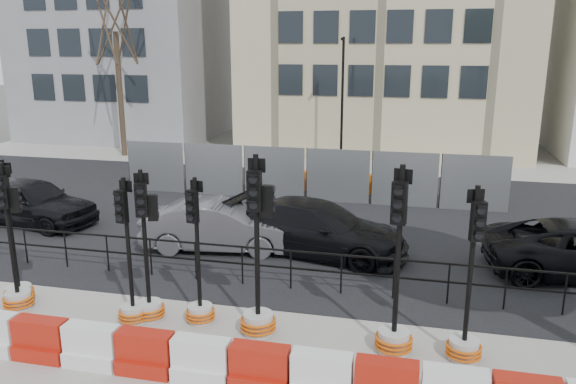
% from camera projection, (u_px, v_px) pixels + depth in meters
% --- Properties ---
extents(ground, '(120.00, 120.00, 0.00)m').
position_uv_depth(ground, '(227.00, 306.00, 12.52)').
color(ground, '#51514C').
rests_on(ground, ground).
extents(sidewalk_near, '(40.00, 6.00, 0.02)m').
position_uv_depth(sidewalk_near, '(170.00, 382.00, 9.69)').
color(sidewalk_near, gray).
rests_on(sidewalk_near, ground).
extents(road, '(40.00, 14.00, 0.03)m').
position_uv_depth(road, '(294.00, 216.00, 19.11)').
color(road, black).
rests_on(road, ground).
extents(sidewalk_far, '(40.00, 4.00, 0.02)m').
position_uv_depth(sidewalk_far, '(333.00, 163.00, 27.59)').
color(sidewalk_far, gray).
rests_on(sidewalk_far, ground).
extents(building_grey, '(11.00, 9.06, 14.00)m').
position_uv_depth(building_grey, '(125.00, 22.00, 34.50)').
color(building_grey, gray).
rests_on(building_grey, ground).
extents(kerb_railing, '(18.00, 0.04, 1.00)m').
position_uv_depth(kerb_railing, '(242.00, 258.00, 13.48)').
color(kerb_railing, black).
rests_on(kerb_railing, ground).
extents(heras_fencing, '(14.33, 1.72, 2.00)m').
position_uv_depth(heras_fencing, '(309.00, 178.00, 21.58)').
color(heras_fencing, gray).
rests_on(heras_fencing, ground).
extents(lamp_post_far, '(0.12, 0.56, 6.00)m').
position_uv_depth(lamp_post_far, '(342.00, 99.00, 25.71)').
color(lamp_post_far, black).
rests_on(lamp_post_far, ground).
extents(tree_bare_far, '(2.00, 2.00, 9.00)m').
position_uv_depth(tree_bare_far, '(115.00, 24.00, 27.83)').
color(tree_bare_far, '#473828').
rests_on(tree_bare_far, ground).
extents(barrier_row, '(14.65, 0.50, 0.80)m').
position_uv_depth(barrier_row, '(173.00, 358.00, 9.79)').
color(barrier_row, red).
rests_on(barrier_row, ground).
extents(traffic_signal_a, '(0.65, 0.65, 3.31)m').
position_uv_depth(traffic_signal_a, '(17.00, 275.00, 12.53)').
color(traffic_signal_a, beige).
rests_on(traffic_signal_a, ground).
extents(traffic_signal_b, '(0.65, 0.65, 3.30)m').
position_uv_depth(traffic_signal_b, '(16.00, 276.00, 12.21)').
color(traffic_signal_b, beige).
rests_on(traffic_signal_b, ground).
extents(traffic_signal_c, '(0.62, 0.62, 3.14)m').
position_uv_depth(traffic_signal_c, '(132.00, 294.00, 11.64)').
color(traffic_signal_c, beige).
rests_on(traffic_signal_c, ground).
extents(traffic_signal_d, '(0.64, 0.64, 3.26)m').
position_uv_depth(traffic_signal_d, '(148.00, 286.00, 11.74)').
color(traffic_signal_d, beige).
rests_on(traffic_signal_d, ground).
extents(traffic_signal_e, '(0.62, 0.62, 3.14)m').
position_uv_depth(traffic_signal_e, '(199.00, 294.00, 11.65)').
color(traffic_signal_e, beige).
rests_on(traffic_signal_e, ground).
extents(traffic_signal_f, '(0.73, 0.73, 3.69)m').
position_uv_depth(traffic_signal_f, '(258.00, 294.00, 11.11)').
color(traffic_signal_f, beige).
rests_on(traffic_signal_f, ground).
extents(traffic_signal_g, '(0.72, 0.72, 3.64)m').
position_uv_depth(traffic_signal_g, '(395.00, 316.00, 10.47)').
color(traffic_signal_g, beige).
rests_on(traffic_signal_g, ground).
extents(traffic_signal_h, '(0.66, 0.66, 3.33)m').
position_uv_depth(traffic_signal_h, '(466.00, 326.00, 10.24)').
color(traffic_signal_h, beige).
rests_on(traffic_signal_h, ground).
extents(car_a, '(3.36, 5.08, 1.52)m').
position_uv_depth(car_a, '(32.00, 201.00, 18.11)').
color(car_a, black).
rests_on(car_a, ground).
extents(car_b, '(2.71, 4.74, 1.42)m').
position_uv_depth(car_b, '(220.00, 226.00, 15.83)').
color(car_b, '#4F4F54').
rests_on(car_b, ground).
extents(car_c, '(4.11, 5.91, 1.47)m').
position_uv_depth(car_c, '(317.00, 228.00, 15.53)').
color(car_c, black).
rests_on(car_c, ground).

